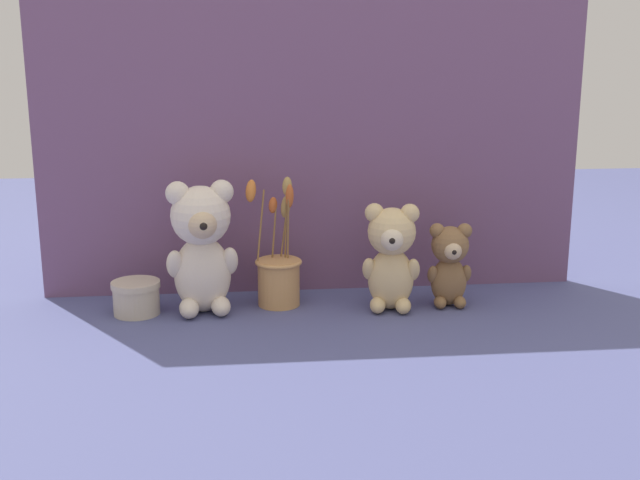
% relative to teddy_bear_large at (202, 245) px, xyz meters
% --- Properties ---
extents(ground_plane, '(4.00, 4.00, 0.00)m').
position_rel_teddy_bear_large_xyz_m(ground_plane, '(0.27, -0.01, -0.16)').
color(ground_plane, '#4C5184').
extents(backdrop_wall, '(1.33, 0.02, 0.71)m').
position_rel_teddy_bear_large_xyz_m(backdrop_wall, '(0.27, 0.15, 0.19)').
color(backdrop_wall, '#704C70').
rests_on(backdrop_wall, ground).
extents(teddy_bear_large, '(0.17, 0.16, 0.31)m').
position_rel_teddy_bear_large_xyz_m(teddy_bear_large, '(0.00, 0.00, 0.00)').
color(teddy_bear_large, beige).
rests_on(teddy_bear_large, ground).
extents(teddy_bear_medium, '(0.14, 0.13, 0.25)m').
position_rel_teddy_bear_large_xyz_m(teddy_bear_medium, '(0.43, -0.03, -0.03)').
color(teddy_bear_medium, '#DBBC84').
rests_on(teddy_bear_medium, ground).
extents(teddy_bear_small, '(0.11, 0.10, 0.20)m').
position_rel_teddy_bear_large_xyz_m(teddy_bear_small, '(0.57, -0.01, -0.06)').
color(teddy_bear_small, olive).
rests_on(teddy_bear_small, ground).
extents(flower_vase, '(0.14, 0.11, 0.31)m').
position_rel_teddy_bear_large_xyz_m(flower_vase, '(0.18, 0.04, -0.08)').
color(flower_vase, tan).
rests_on(flower_vase, ground).
extents(decorative_tin_tall, '(0.11, 0.11, 0.08)m').
position_rel_teddy_bear_large_xyz_m(decorative_tin_tall, '(-0.15, 0.00, -0.12)').
color(decorative_tin_tall, beige).
rests_on(decorative_tin_tall, ground).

